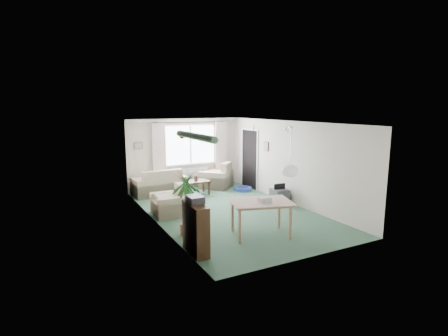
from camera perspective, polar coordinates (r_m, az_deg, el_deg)
name	(u,v)px	position (r m, az deg, el deg)	size (l,w,h in m)	color
ground	(229,212)	(9.50, 0.84, -7.13)	(6.50, 6.50, 0.00)	#32543F
window	(190,145)	(12.16, -5.53, 3.84)	(1.80, 0.03, 1.30)	white
curtain_rod	(191,122)	(12.03, -5.45, 7.45)	(2.60, 0.03, 0.03)	black
curtain_left	(159,153)	(11.72, -10.55, 2.35)	(0.45, 0.08, 2.00)	beige
curtain_right	(221,150)	(12.57, -0.46, 3.03)	(0.45, 0.08, 2.00)	beige
radiator	(191,176)	(12.29, -5.37, -1.29)	(1.20, 0.10, 0.55)	white
doorway	(250,159)	(12.11, 4.21, 1.44)	(0.03, 0.95, 2.00)	black
pendant_lamp	(290,171)	(7.38, 10.72, -0.47)	(0.36, 0.36, 0.36)	white
tinsel_garland	(195,136)	(6.20, -4.74, 5.16)	(1.60, 1.60, 0.12)	#196626
bauble_cluster_a	(253,126)	(10.53, 4.82, 6.82)	(0.20, 0.20, 0.20)	silver
bauble_cluster_b	(286,128)	(9.71, 10.12, 6.44)	(0.20, 0.20, 0.20)	silver
wall_picture_back	(138,146)	(11.61, -13.81, 3.55)	(0.28, 0.03, 0.22)	brown
wall_picture_right	(266,146)	(11.21, 6.91, 3.54)	(0.03, 0.24, 0.30)	brown
sofa	(159,181)	(11.46, -10.58, -2.17)	(1.66, 0.88, 0.83)	#C1B692
armchair_corner	(216,175)	(12.17, -1.29, -1.13)	(1.00, 0.95, 0.90)	beige
armchair_left	(170,200)	(9.25, -8.85, -5.17)	(0.88, 0.84, 0.79)	#B6AE8A
coffee_table	(194,188)	(11.29, -4.97, -3.23)	(0.99, 0.55, 0.44)	black
photo_frame	(196,178)	(11.23, -4.61, -1.71)	(0.12, 0.02, 0.16)	#4C3127
bookshelf	(196,229)	(6.82, -4.65, -9.83)	(0.27, 0.80, 0.98)	black
hifi_box	(195,199)	(6.71, -4.77, -5.14)	(0.28, 0.35, 0.14)	#39383D
houseplant	(186,203)	(7.66, -6.16, -5.65)	(0.63, 0.63, 1.48)	#21622A
dining_table	(261,219)	(7.77, 5.99, -8.22)	(1.21, 0.80, 0.75)	tan
gift_box	(265,200)	(7.60, 6.66, -5.22)	(0.25, 0.18, 0.12)	silver
tv_cube	(279,196)	(10.37, 9.02, -4.56)	(0.43, 0.47, 0.43)	#303134
pet_bed	(243,189)	(11.81, 3.11, -3.42)	(0.58, 0.58, 0.12)	navy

